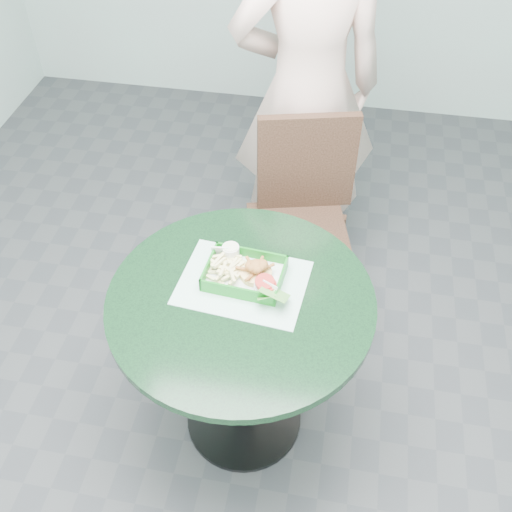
% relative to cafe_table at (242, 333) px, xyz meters
% --- Properties ---
extents(floor, '(4.00, 5.00, 0.02)m').
position_rel_cafe_table_xyz_m(floor, '(0.00, 0.00, -0.58)').
color(floor, '#303335').
rests_on(floor, ground).
extents(cafe_table, '(0.87, 0.87, 0.75)m').
position_rel_cafe_table_xyz_m(cafe_table, '(0.00, 0.00, 0.00)').
color(cafe_table, black).
rests_on(cafe_table, floor).
extents(dining_chair, '(0.42, 0.42, 0.93)m').
position_rel_cafe_table_xyz_m(dining_chair, '(0.12, 0.74, -0.05)').
color(dining_chair, '#342016').
rests_on(dining_chair, floor).
extents(diner_person, '(0.92, 0.73, 2.20)m').
position_rel_cafe_table_xyz_m(diner_person, '(0.08, 1.06, 0.52)').
color(diner_person, beige).
rests_on(diner_person, floor).
extents(placemat, '(0.44, 0.35, 0.00)m').
position_rel_cafe_table_xyz_m(placemat, '(-0.01, 0.06, 0.17)').
color(placemat, '#A8D7C8').
rests_on(placemat, cafe_table).
extents(food_basket, '(0.25, 0.18, 0.05)m').
position_rel_cafe_table_xyz_m(food_basket, '(-0.00, 0.08, 0.19)').
color(food_basket, '#12741A').
rests_on(food_basket, placemat).
extents(crab_sandwich, '(0.11, 0.11, 0.07)m').
position_rel_cafe_table_xyz_m(crab_sandwich, '(0.03, 0.09, 0.22)').
color(crab_sandwich, tan).
rests_on(crab_sandwich, food_basket).
extents(fries_pile, '(0.13, 0.14, 0.05)m').
position_rel_cafe_table_xyz_m(fries_pile, '(-0.07, 0.09, 0.21)').
color(fries_pile, beige).
rests_on(fries_pile, food_basket).
extents(sauce_ramekin, '(0.06, 0.06, 0.03)m').
position_rel_cafe_table_xyz_m(sauce_ramekin, '(-0.07, 0.15, 0.22)').
color(sauce_ramekin, white).
rests_on(sauce_ramekin, food_basket).
extents(garnish_cup, '(0.11, 0.11, 0.05)m').
position_rel_cafe_table_xyz_m(garnish_cup, '(0.09, 0.03, 0.21)').
color(garnish_cup, silver).
rests_on(garnish_cup, food_basket).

